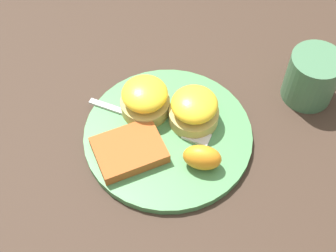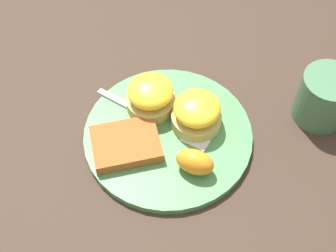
{
  "view_description": "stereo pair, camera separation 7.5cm",
  "coord_description": "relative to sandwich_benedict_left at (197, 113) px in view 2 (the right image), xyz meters",
  "views": [
    {
      "loc": [
        -0.34,
        -0.27,
        0.65
      ],
      "look_at": [
        0.0,
        0.0,
        0.03
      ],
      "focal_mm": 50.0,
      "sensor_mm": 36.0,
      "label": 1
    },
    {
      "loc": [
        -0.28,
        -0.32,
        0.65
      ],
      "look_at": [
        0.0,
        0.0,
        0.03
      ],
      "focal_mm": 50.0,
      "sensor_mm": 36.0,
      "label": 2
    }
  ],
  "objects": [
    {
      "name": "ground_plane",
      "position": [
        -0.05,
        0.02,
        -0.04
      ],
      "size": [
        1.1,
        1.1,
        0.0
      ],
      "primitive_type": "plane",
      "color": "#38281E"
    },
    {
      "name": "plate",
      "position": [
        -0.05,
        0.02,
        -0.04
      ],
      "size": [
        0.28,
        0.28,
        0.01
      ],
      "primitive_type": "cylinder",
      "color": "#47844C",
      "rests_on": "ground_plane"
    },
    {
      "name": "sandwich_benedict_left",
      "position": [
        0.0,
        0.0,
        0.0
      ],
      "size": [
        0.08,
        0.08,
        0.06
      ],
      "color": "tan",
      "rests_on": "plate"
    },
    {
      "name": "sandwich_benedict_right",
      "position": [
        -0.03,
        0.08,
        0.0
      ],
      "size": [
        0.08,
        0.08,
        0.06
      ],
      "color": "tan",
      "rests_on": "plate"
    },
    {
      "name": "hashbrown_patty",
      "position": [
        -0.12,
        0.04,
        -0.02
      ],
      "size": [
        0.13,
        0.12,
        0.02
      ],
      "primitive_type": "cube",
      "rotation": [
        0.0,
        0.0,
        -0.49
      ],
      "color": "#A45122",
      "rests_on": "plate"
    },
    {
      "name": "orange_wedge",
      "position": [
        -0.06,
        -0.06,
        -0.01
      ],
      "size": [
        0.06,
        0.07,
        0.04
      ],
      "primitive_type": "ellipsoid",
      "rotation": [
        0.0,
        0.0,
        5.2
      ],
      "color": "orange",
      "rests_on": "plate"
    },
    {
      "name": "fork",
      "position": [
        -0.05,
        0.04,
        -0.03
      ],
      "size": [
        0.08,
        0.21,
        0.0
      ],
      "color": "silver",
      "rests_on": "plate"
    },
    {
      "name": "cup",
      "position": [
        0.18,
        -0.12,
        0.0
      ],
      "size": [
        0.12,
        0.09,
        0.09
      ],
      "color": "#42704C",
      "rests_on": "ground_plane"
    }
  ]
}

